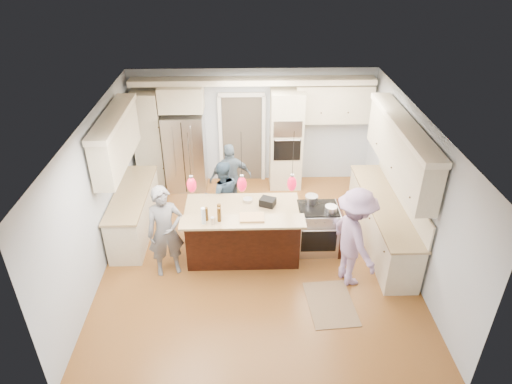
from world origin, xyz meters
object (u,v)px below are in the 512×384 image
refrigerator (185,152)px  person_far_left (222,196)px  kitchen_island (243,231)px  island_range (318,228)px  person_bar_end (165,232)px

refrigerator → person_far_left: 1.93m
kitchen_island → island_range: 1.41m
island_range → person_far_left: (-1.82, 0.79, 0.28)m
kitchen_island → person_far_left: size_ratio=1.43×
person_far_left → person_bar_end: bearing=41.2°
refrigerator → kitchen_island: bearing=-63.1°
person_bar_end → person_far_left: bearing=39.5°
island_range → person_far_left: bearing=156.6°
refrigerator → person_bar_end: bearing=-90.3°
kitchen_island → refrigerator: bearing=116.9°
refrigerator → person_far_left: bearing=-62.3°
kitchen_island → island_range: size_ratio=2.28×
island_range → person_bar_end: 2.82m
island_range → person_bar_end: bearing=-167.6°
kitchen_island → island_range: bearing=3.1°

